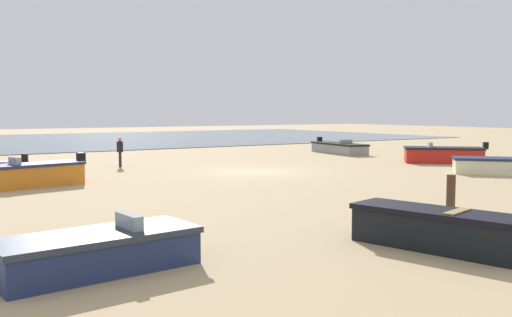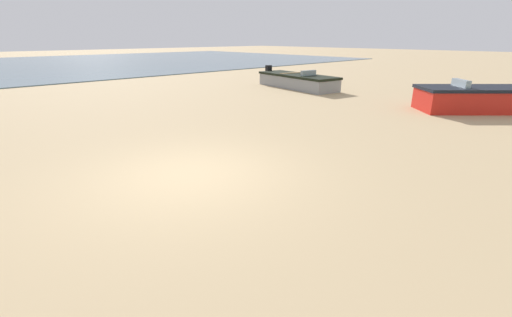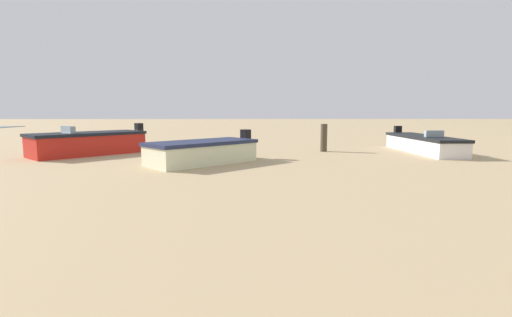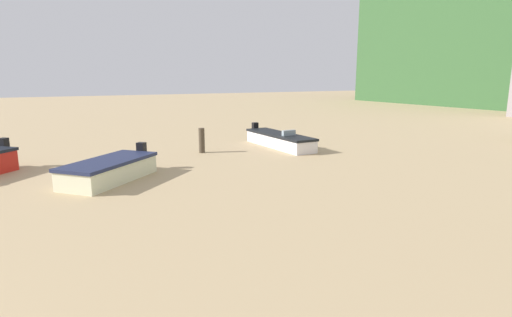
% 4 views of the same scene
% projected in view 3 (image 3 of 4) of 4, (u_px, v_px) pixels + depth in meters
% --- Properties ---
extents(boat_white_2, '(5.53, 1.41, 1.05)m').
position_uv_depth(boat_white_2, '(423.00, 144.00, 16.09)').
color(boat_white_2, white).
rests_on(boat_white_2, ground).
extents(boat_red_3, '(4.42, 4.32, 1.25)m').
position_uv_depth(boat_red_3, '(88.00, 143.00, 15.19)').
color(boat_red_3, red).
rests_on(boat_red_3, ground).
extents(boat_cream_5, '(3.81, 3.90, 1.11)m').
position_uv_depth(boat_cream_5, '(202.00, 152.00, 12.63)').
color(boat_cream_5, beige).
rests_on(boat_cream_5, ground).
extents(mooring_post_mid_beach, '(0.30, 0.30, 1.23)m').
position_uv_depth(mooring_post_mid_beach, '(324.00, 138.00, 16.33)').
color(mooring_post_mid_beach, '#473B2D').
rests_on(mooring_post_mid_beach, ground).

